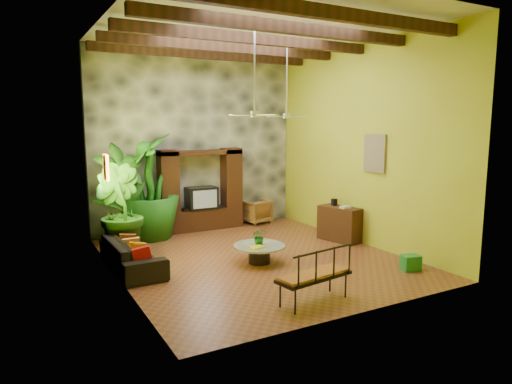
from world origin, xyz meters
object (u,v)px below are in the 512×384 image
side_console (340,224)px  green_bin (411,263)px  tall_plant_a (122,195)px  coffee_table (259,251)px  tall_plant_b (119,211)px  entertainment_center (201,196)px  tall_plant_c (149,187)px  ceiling_fan_back (287,108)px  iron_bench (317,273)px  ceiling_fan_front (255,104)px  sofa (132,255)px  wicker_armchair (256,211)px

side_console → green_bin: (-0.23, -2.59, -0.29)m
tall_plant_a → coffee_table: (2.24, -2.93, -1.02)m
tall_plant_b → coffee_table: (2.56, -1.88, -0.81)m
tall_plant_a → green_bin: tall_plant_a is taller
entertainment_center → tall_plant_b: 3.13m
coffee_table → tall_plant_c: bearing=114.5°
ceiling_fan_back → iron_bench: size_ratio=1.29×
ceiling_fan_back → green_bin: ceiling_fan_back is taller
ceiling_fan_front → green_bin: 4.60m
entertainment_center → coffee_table: entertainment_center is taller
sofa → tall_plant_b: bearing=0.0°
entertainment_center → wicker_armchair: entertainment_center is taller
tall_plant_b → tall_plant_c: bearing=51.9°
ceiling_fan_front → iron_bench: bearing=-93.5°
iron_bench → tall_plant_b: bearing=109.3°
side_console → wicker_armchair: bearing=93.1°
tall_plant_a → iron_bench: size_ratio=1.76×
iron_bench → ceiling_fan_back: bearing=55.7°
tall_plant_b → tall_plant_c: size_ratio=0.77×
side_console → entertainment_center: bearing=119.0°
ceiling_fan_front → ceiling_fan_back: (1.80, 1.60, 0.00)m
wicker_armchair → tall_plant_c: bearing=-5.7°
ceiling_fan_front → tall_plant_a: (-2.12, 2.92, -2.13)m
wicker_armchair → tall_plant_c: tall_plant_c is taller
coffee_table → iron_bench: (-0.26, -2.45, 0.29)m
tall_plant_c → iron_bench: bearing=-77.9°
side_console → ceiling_fan_back: bearing=124.2°
ceiling_fan_back → green_bin: 4.88m
sofa → green_bin: (5.05, -2.80, -0.17)m
tall_plant_b → coffee_table: size_ratio=1.88×
wicker_armchair → side_console: bearing=95.9°
iron_bench → green_bin: iron_bench is taller
ceiling_fan_front → iron_bench: 3.77m
coffee_table → entertainment_center: bearing=88.6°
tall_plant_a → iron_bench: (1.98, -5.37, -0.73)m
ceiling_fan_back → coffee_table: bearing=-136.4°
sofa → tall_plant_b: size_ratio=1.04×
wicker_armchair → iron_bench: (-2.13, -6.00, 0.19)m
entertainment_center → sofa: bearing=-134.4°
tall_plant_c → iron_bench: 5.89m
sofa → side_console: (5.28, -0.21, 0.12)m
ceiling_fan_back → tall_plant_b: (-4.25, 0.28, -2.34)m
wicker_armchair → side_console: (0.87, -2.90, 0.09)m
sofa → iron_bench: bearing=-146.7°
tall_plant_c → tall_plant_a: bearing=-156.1°
ceiling_fan_back → tall_plant_c: ceiling_fan_back is taller
entertainment_center → green_bin: entertainment_center is taller
tall_plant_a → wicker_armchair: bearing=8.7°
sofa → green_bin: 5.78m
wicker_armchair → green_bin: 5.54m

